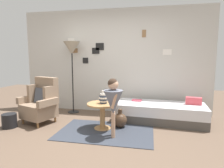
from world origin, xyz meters
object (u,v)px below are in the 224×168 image
at_px(armchair, 41,102).
at_px(floor_lamp, 72,51).
at_px(side_table, 102,110).
at_px(book_on_daybed, 137,100).
at_px(vase_striped, 103,98).
at_px(person_child, 113,100).
at_px(magazine_basket, 9,121).
at_px(daybed, 160,112).
at_px(demijohn_near, 120,120).

xyz_separation_m(armchair, floor_lamp, (0.37, 0.85, 1.13)).
height_order(side_table, book_on_daybed, side_table).
distance_m(armchair, vase_striped, 1.44).
distance_m(vase_striped, book_on_daybed, 1.05).
xyz_separation_m(armchair, person_child, (1.68, -0.49, 0.22)).
relative_size(person_child, magazine_basket, 3.72).
distance_m(daybed, demijohn_near, 0.96).
relative_size(armchair, floor_lamp, 0.54).
bearing_deg(person_child, magazine_basket, 178.68).
bearing_deg(book_on_daybed, armchair, -160.44).
height_order(floor_lamp, demijohn_near, floor_lamp).
relative_size(side_table, floor_lamp, 0.34).
height_order(daybed, side_table, side_table).
height_order(vase_striped, person_child, person_child).
distance_m(armchair, person_child, 1.76).
xyz_separation_m(armchair, vase_striped, (1.42, -0.14, 0.18)).
xyz_separation_m(daybed, demijohn_near, (-0.79, -0.53, -0.05)).
bearing_deg(person_child, armchair, 163.83).
height_order(daybed, vase_striped, vase_striped).
height_order(floor_lamp, book_on_daybed, floor_lamp).
bearing_deg(person_child, side_table, 129.11).
xyz_separation_m(floor_lamp, book_on_daybed, (1.63, -0.14, -1.15)).
distance_m(armchair, book_on_daybed, 2.13).
relative_size(side_table, magazine_basket, 2.15).
relative_size(armchair, demijohn_near, 2.62).
bearing_deg(armchair, magazine_basket, -135.87).
bearing_deg(armchair, demijohn_near, 0.51).
distance_m(book_on_daybed, magazine_basket, 2.72).
xyz_separation_m(vase_striped, magazine_basket, (-1.87, -0.29, -0.48)).
xyz_separation_m(daybed, magazine_basket, (-2.97, -0.99, -0.06)).
bearing_deg(floor_lamp, daybed, -8.04).
bearing_deg(side_table, floor_lamp, 135.88).
height_order(demijohn_near, magazine_basket, demijohn_near).
height_order(person_child, magazine_basket, person_child).
height_order(side_table, person_child, person_child).
xyz_separation_m(floor_lamp, person_child, (1.30, -1.34, -0.91)).
bearing_deg(daybed, demijohn_near, -146.15).
bearing_deg(book_on_daybed, vase_striped, -124.37).
relative_size(floor_lamp, person_child, 1.72).
height_order(daybed, person_child, person_child).
distance_m(person_child, demijohn_near, 0.72).
xyz_separation_m(side_table, vase_striped, (0.02, -0.00, 0.24)).
bearing_deg(side_table, magazine_basket, -170.83).
relative_size(side_table, person_child, 0.58).
distance_m(armchair, daybed, 2.58).
distance_m(daybed, person_child, 1.41).
xyz_separation_m(book_on_daybed, demijohn_near, (-0.28, -0.70, -0.27)).
height_order(vase_striped, magazine_basket, vase_striped).
xyz_separation_m(side_table, book_on_daybed, (0.61, 0.85, 0.04)).
xyz_separation_m(person_child, book_on_daybed, (0.32, 1.20, -0.24)).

